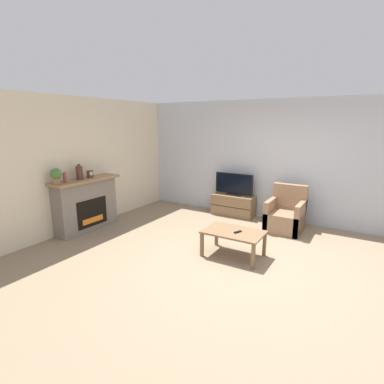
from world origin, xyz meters
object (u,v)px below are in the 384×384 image
potted_plant (56,175)px  tv_stand (233,205)px  coffee_table (234,234)px  remote (238,232)px  mantel_clock (90,174)px  armchair (286,216)px  fireplace (86,204)px  mantel_vase_centre_left (79,172)px  mantel_vase_left (65,177)px  tv (234,185)px

potted_plant → tv_stand: potted_plant is taller
coffee_table → remote: remote is taller
mantel_clock → armchair: (3.54, 1.95, -0.86)m
fireplace → tv_stand: bearing=48.2°
fireplace → coffee_table: size_ratio=1.51×
mantel_vase_centre_left → remote: (3.20, 0.47, -0.78)m
mantel_vase_left → fireplace: bearing=92.2°
potted_plant → remote: 3.44m
mantel_vase_left → tv_stand: mantel_vase_left is taller
mantel_clock → coffee_table: mantel_clock is taller
mantel_vase_left → mantel_clock: mantel_vase_left is taller
mantel_vase_left → potted_plant: (0.00, -0.18, 0.07)m
tv_stand → coffee_table: size_ratio=1.05×
potted_plant → armchair: bearing=37.6°
remote → mantel_vase_left: bearing=-143.2°
tv_stand → potted_plant: bearing=-125.3°
mantel_vase_centre_left → coffee_table: size_ratio=0.32×
fireplace → potted_plant: size_ratio=5.02×
fireplace → coffee_table: bearing=6.9°
tv_stand → remote: size_ratio=6.63×
mantel_vase_left → remote: size_ratio=1.33×
mantel_vase_left → tv_stand: 3.78m
mantel_clock → tv_stand: mantel_clock is taller
mantel_vase_left → mantel_vase_centre_left: size_ratio=0.65×
tv_stand → tv: tv is taller
fireplace → mantel_clock: (0.02, 0.15, 0.61)m
mantel_vase_centre_left → armchair: (3.54, 2.21, -0.93)m
armchair → mantel_clock: bearing=-151.1°
mantel_clock → fireplace: bearing=-96.8°
tv → mantel_clock: bearing=-133.3°
fireplace → armchair: 4.14m
armchair → coffee_table: bearing=-103.8°
mantel_clock → coffee_table: bearing=4.2°
tv → coffee_table: tv is taller
potted_plant → mantel_vase_left: bearing=90.0°
coffee_table → fireplace: bearing=-173.1°
fireplace → tv: (2.22, 2.48, 0.19)m
mantel_vase_centre_left → potted_plant: 0.51m
mantel_vase_centre_left → potted_plant: mantel_vase_centre_left is taller
fireplace → potted_plant: bearing=-88.5°
fireplace → mantel_vase_left: bearing=-87.8°
mantel_clock → tv_stand: bearing=46.7°
mantel_clock → remote: 3.28m
mantel_clock → tv_stand: size_ratio=0.15×
tv_stand → mantel_vase_left: bearing=-127.0°
mantel_vase_left → potted_plant: 0.20m
fireplace → mantel_vase_centre_left: size_ratio=4.66×
armchair → fireplace: bearing=-149.4°
mantel_vase_left → armchair: mantel_vase_left is taller
tv → armchair: 1.46m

